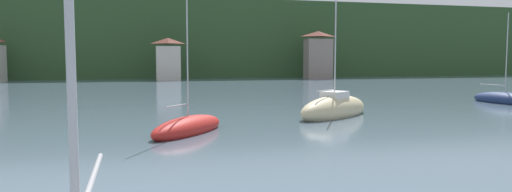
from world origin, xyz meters
TOP-DOWN VIEW (x-y plane):
  - wooded_hillside at (12.38, 140.03)m, footprint 352.00×54.26m
  - shore_building_westcentral at (0.00, 102.98)m, footprint 4.59×3.25m
  - shore_building_central at (29.79, 103.01)m, footprint 5.45×3.31m
  - sailboat_mid_0 at (-2.30, 41.34)m, footprint 4.99×5.71m
  - sailboat_far_1 at (26.25, 50.74)m, footprint 2.54×6.76m
  - sailboat_far_6 at (7.92, 45.86)m, footprint 7.41×6.29m

SIDE VIEW (x-z plane):
  - sailboat_mid_0 at x=-2.30m, z-range -4.03..4.62m
  - sailboat_far_1 at x=26.25m, z-range -3.81..4.45m
  - sailboat_far_6 at x=7.92m, z-range -3.76..4.74m
  - shore_building_westcentral at x=0.00m, z-range -0.11..7.75m
  - shore_building_central at x=29.79m, z-range -0.12..9.44m
  - wooded_hillside at x=12.38m, z-range -8.51..22.60m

